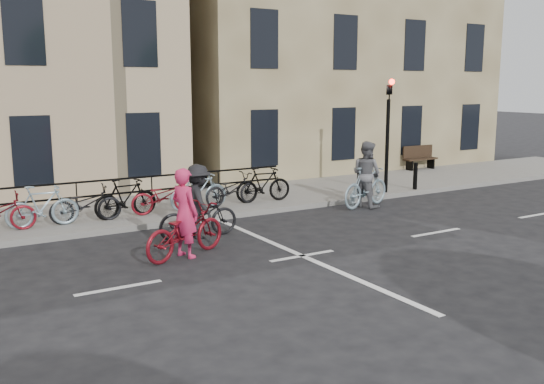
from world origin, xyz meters
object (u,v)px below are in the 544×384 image
traffic_light (388,121)px  cyclist_grey (366,181)px  cyclist_dark (198,209)px  bench (419,157)px  cyclist_pink (185,226)px

traffic_light → cyclist_grey: 2.51m
traffic_light → cyclist_grey: bearing=-149.9°
cyclist_dark → bench: bearing=-66.9°
traffic_light → bench: traffic_light is taller
cyclist_grey → cyclist_dark: size_ratio=1.06×
bench → cyclist_grey: cyclist_grey is taller
traffic_light → cyclist_dark: bearing=-166.8°
cyclist_grey → cyclist_dark: 5.87m
cyclist_pink → cyclist_dark: (0.91, 1.34, 0.04)m
cyclist_grey → cyclist_dark: cyclist_grey is taller
bench → cyclist_pink: 14.66m
bench → cyclist_pink: cyclist_pink is taller
cyclist_pink → traffic_light: bearing=-90.0°
traffic_light → cyclist_dark: 7.85m
cyclist_pink → cyclist_dark: size_ratio=1.14×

